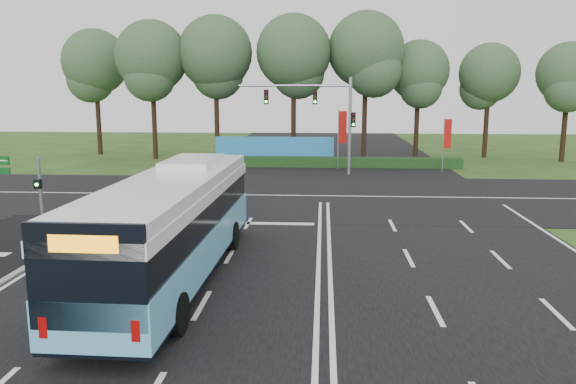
# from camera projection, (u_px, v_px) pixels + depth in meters

# --- Properties ---
(ground) EXTENTS (120.00, 120.00, 0.00)m
(ground) POSITION_uv_depth(u_px,v_px,m) (319.00, 257.00, 20.79)
(ground) COLOR #2A4517
(ground) RESTS_ON ground
(road_main) EXTENTS (20.00, 120.00, 0.04)m
(road_main) POSITION_uv_depth(u_px,v_px,m) (319.00, 257.00, 20.78)
(road_main) COLOR black
(road_main) RESTS_ON ground
(road_cross) EXTENTS (120.00, 14.00, 0.05)m
(road_cross) POSITION_uv_depth(u_px,v_px,m) (321.00, 196.00, 32.56)
(road_cross) COLOR black
(road_cross) RESTS_ON ground
(kerb_strip) EXTENTS (0.25, 18.00, 0.12)m
(kerb_strip) POSITION_uv_depth(u_px,v_px,m) (11.00, 277.00, 18.46)
(kerb_strip) COLOR gray
(kerb_strip) RESTS_ON ground
(city_bus) EXTENTS (2.99, 12.86, 3.68)m
(city_bus) POSITION_uv_depth(u_px,v_px,m) (173.00, 225.00, 17.97)
(city_bus) COLOR #62B8E3
(city_bus) RESTS_ON ground
(pedestrian_signal) EXTENTS (0.28, 0.42, 3.40)m
(pedestrian_signal) POSITION_uv_depth(u_px,v_px,m) (40.00, 195.00, 23.04)
(pedestrian_signal) COLOR gray
(pedestrian_signal) RESTS_ON ground
(banner_flag_mid) EXTENTS (0.68, 0.10, 4.60)m
(banner_flag_mid) POSITION_uv_depth(u_px,v_px,m) (341.00, 131.00, 43.18)
(banner_flag_mid) COLOR gray
(banner_flag_mid) RESTS_ON ground
(banner_flag_right) EXTENTS (0.60, 0.08, 4.06)m
(banner_flag_right) POSITION_uv_depth(u_px,v_px,m) (447.00, 137.00, 41.75)
(banner_flag_right) COLOR gray
(banner_flag_right) RESTS_ON ground
(traffic_light_gantry) EXTENTS (8.41, 0.28, 7.00)m
(traffic_light_gantry) POSITION_uv_depth(u_px,v_px,m) (325.00, 110.00, 40.06)
(traffic_light_gantry) COLOR gray
(traffic_light_gantry) RESTS_ON ground
(hedge) EXTENTS (22.00, 1.20, 0.80)m
(hedge) POSITION_uv_depth(u_px,v_px,m) (322.00, 162.00, 44.77)
(hedge) COLOR #133514
(hedge) RESTS_ON ground
(blue_hoarding) EXTENTS (10.00, 0.30, 2.20)m
(blue_hoarding) POSITION_uv_depth(u_px,v_px,m) (274.00, 150.00, 47.34)
(blue_hoarding) COLOR #227DBD
(blue_hoarding) RESTS_ON ground
(eucalyptus_row) EXTENTS (47.46, 9.24, 12.90)m
(eucalyptus_row) POSITION_uv_depth(u_px,v_px,m) (298.00, 59.00, 49.40)
(eucalyptus_row) COLOR black
(eucalyptus_row) RESTS_ON ground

